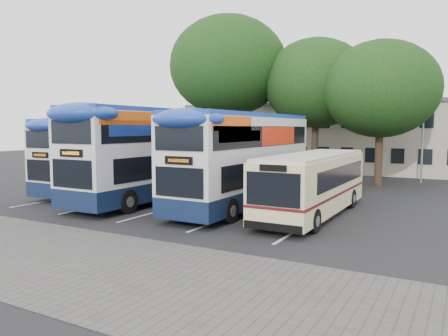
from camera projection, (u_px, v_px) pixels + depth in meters
ground at (199, 231)px, 16.69m from camera, size 120.00×120.00×0.00m
paving_strip at (56, 257)px, 13.31m from camera, size 40.00×6.00×0.01m
bay_lines at (190, 203)px, 22.85m from camera, size 14.12×11.00×0.01m
depot_building at (358, 136)px, 39.85m from camera, size 32.40×8.40×6.20m
lamp_post at (424, 111)px, 30.65m from camera, size 0.25×1.05×9.06m
tree_left at (228, 66)px, 34.30m from camera, size 9.22×9.22×12.69m
tree_mid at (316, 83)px, 32.48m from camera, size 7.79×7.79×10.55m
tree_right at (381, 89)px, 29.01m from camera, size 7.60×7.60×9.73m
bus_dd_left at (114, 152)px, 26.89m from camera, size 2.55×10.54×4.39m
bus_dd_mid at (158, 150)px, 23.76m from camera, size 2.86×11.81×4.92m
bus_dd_right at (244, 156)px, 21.52m from camera, size 2.69×11.11×4.63m
bus_single at (314, 181)px, 19.48m from camera, size 2.37×9.33×2.78m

